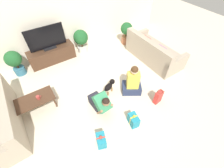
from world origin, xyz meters
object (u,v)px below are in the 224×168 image
(person_kneeling, at_px, (100,102))
(mug, at_px, (38,97))
(dog, at_px, (110,86))
(gift_box_a, at_px, (101,140))
(potted_plant_back_right, at_px, (81,39))
(gift_box_b, at_px, (133,120))
(gift_bag_a, at_px, (158,97))
(sofa_right, at_px, (153,52))
(person_sitting, at_px, (132,83))
(coffee_table, at_px, (32,101))
(tv_console, at_px, (52,55))
(potted_plant_corner_right, at_px, (126,32))
(potted_plant_back_left, at_px, (15,61))
(tv, at_px, (47,39))

(person_kneeling, bearing_deg, mug, 141.94)
(dog, height_order, gift_box_a, dog)
(potted_plant_back_right, relative_size, gift_box_b, 2.36)
(person_kneeling, relative_size, gift_bag_a, 1.76)
(sofa_right, relative_size, gift_box_a, 6.03)
(mug, bearing_deg, person_sitting, -19.92)
(potted_plant_back_right, height_order, mug, potted_plant_back_right)
(person_sitting, xyz_separation_m, dog, (-0.52, 0.35, -0.12))
(gift_box_b, bearing_deg, mug, 135.55)
(sofa_right, xyz_separation_m, gift_bag_a, (-1.19, -1.46, -0.08))
(gift_bag_a, xyz_separation_m, mug, (-2.62, 1.50, 0.24))
(dog, relative_size, mug, 3.99)
(gift_box_b, bearing_deg, potted_plant_back_right, 84.90)
(sofa_right, relative_size, gift_bag_a, 4.64)
(coffee_table, bearing_deg, tv_console, 59.00)
(potted_plant_corner_right, bearing_deg, sofa_right, -83.95)
(tv_console, xyz_separation_m, potted_plant_back_left, (-1.10, -0.05, 0.23))
(person_kneeling, bearing_deg, gift_box_a, -122.29)
(person_kneeling, xyz_separation_m, gift_bag_a, (1.40, -0.63, -0.11))
(potted_plant_back_left, height_order, person_kneeling, potted_plant_back_left)
(potted_plant_corner_right, bearing_deg, gift_bag_a, -110.50)
(mug, bearing_deg, gift_box_a, -64.17)
(coffee_table, xyz_separation_m, potted_plant_back_left, (-0.05, 1.69, 0.13))
(potted_plant_corner_right, xyz_separation_m, dog, (-1.92, -1.79, -0.24))
(coffee_table, distance_m, mug, 0.19)
(tv, bearing_deg, potted_plant_corner_right, -9.54)
(potted_plant_back_left, xyz_separation_m, gift_bag_a, (2.84, -3.23, -0.28))
(potted_plant_back_left, bearing_deg, coffee_table, -88.19)
(tv, xyz_separation_m, person_kneeling, (0.35, -2.65, -0.53))
(sofa_right, distance_m, tv_console, 3.46)
(sofa_right, bearing_deg, tv_console, 58.21)
(tv_console, bearing_deg, sofa_right, -31.79)
(tv_console, relative_size, potted_plant_corner_right, 1.80)
(potted_plant_back_right, height_order, gift_box_b, potted_plant_back_right)
(tv_console, bearing_deg, tv, 0.00)
(tv, height_order, mug, tv)
(potted_plant_back_right, bearing_deg, gift_box_a, -109.38)
(dog, bearing_deg, sofa_right, -101.65)
(person_sitting, xyz_separation_m, mug, (-2.27, 0.82, 0.09))
(tv_console, distance_m, gift_bag_a, 3.72)
(potted_plant_corner_right, xyz_separation_m, person_kneeling, (-2.45, -2.18, -0.16))
(sofa_right, distance_m, potted_plant_back_left, 4.41)
(person_sitting, distance_m, gift_bag_a, 0.77)
(tv, relative_size, person_sitting, 1.20)
(potted_plant_back_left, relative_size, mug, 6.82)
(coffee_table, bearing_deg, person_kneeling, -33.26)
(tv_console, distance_m, person_kneeling, 2.68)
(sofa_right, relative_size, potted_plant_back_left, 2.45)
(person_kneeling, height_order, person_sitting, person_sitting)
(coffee_table, bearing_deg, gift_box_a, -60.29)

